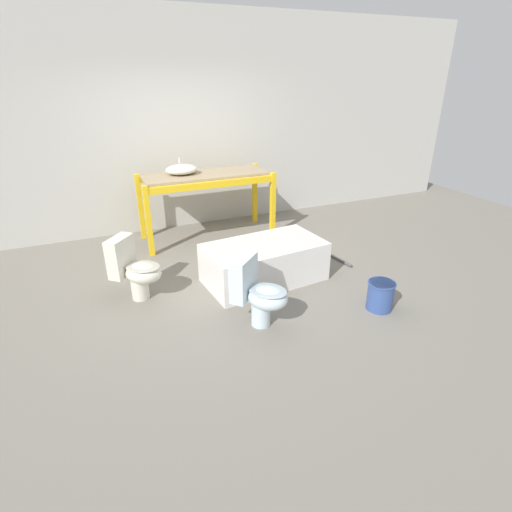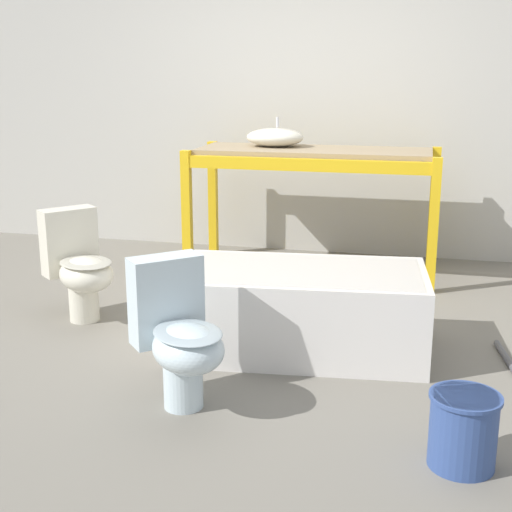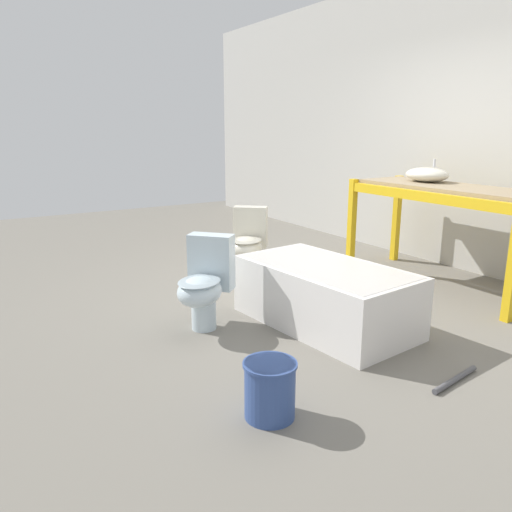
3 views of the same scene
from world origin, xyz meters
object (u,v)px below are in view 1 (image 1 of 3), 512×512
at_px(bathtub_main, 264,259).
at_px(toilet_far, 258,292).
at_px(bucket_white, 380,295).
at_px(sink_basin, 182,169).
at_px(toilet_near, 135,269).

xyz_separation_m(bathtub_main, toilet_far, (-0.44, -0.83, 0.09)).
xyz_separation_m(toilet_far, bucket_white, (1.31, -0.26, -0.20)).
distance_m(toilet_far, bucket_white, 1.35).
xyz_separation_m(sink_basin, toilet_far, (0.08, -2.55, -0.70)).
relative_size(sink_basin, toilet_far, 0.64).
bearing_deg(toilet_near, bucket_white, -77.97).
bearing_deg(bathtub_main, toilet_near, 167.41).
bearing_deg(toilet_far, sink_basin, 49.35).
xyz_separation_m(toilet_near, bucket_white, (2.34, -1.27, -0.20)).
relative_size(bathtub_main, toilet_far, 2.08).
bearing_deg(toilet_near, bathtub_main, -56.50).
xyz_separation_m(toilet_near, toilet_far, (1.03, -1.01, 0.00)).
bearing_deg(bucket_white, bathtub_main, 128.49).
xyz_separation_m(sink_basin, bathtub_main, (0.53, -1.72, -0.78)).
bearing_deg(bucket_white, toilet_far, 168.79).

